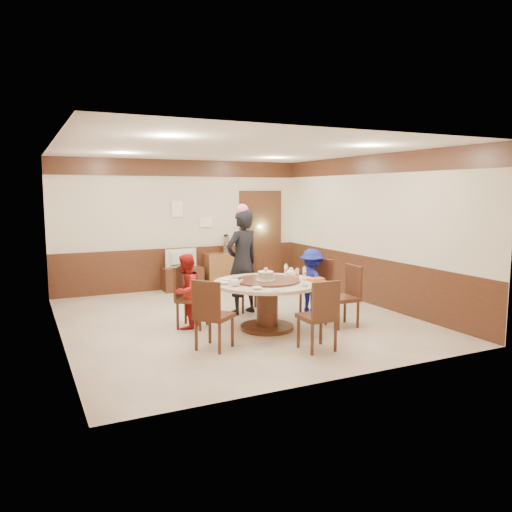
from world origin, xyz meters
name	(u,v)px	position (x,y,z in m)	size (l,w,h in m)	color
room	(236,255)	(0.01, 0.01, 1.08)	(6.00, 6.04, 2.84)	beige
banquet_table	(267,295)	(0.18, -0.78, 0.53)	(1.66, 1.66, 0.78)	#442215
chair_0	(316,298)	(1.33, -0.39, 0.30)	(0.57, 0.57, 0.97)	#442215
chair_1	(249,293)	(0.45, 0.47, 0.30)	(0.48, 0.49, 0.97)	#442215
chair_2	(191,308)	(-0.85, -0.17, 0.30)	(0.62, 0.62, 0.97)	#442215
chair_3	(214,327)	(-0.92, -1.35, 0.30)	(0.62, 0.62, 0.97)	#442215
chair_4	(318,328)	(0.33, -2.00, 0.30)	(0.44, 0.45, 0.97)	#442215
chair_5	(343,307)	(1.34, -1.16, 0.30)	(0.46, 0.45, 0.97)	#442215
person_standing	(242,262)	(0.25, 0.30, 0.91)	(0.67, 0.44, 1.83)	black
person_red	(186,291)	(-0.93, -0.18, 0.59)	(0.57, 0.44, 1.17)	#AE1C17
person_blue	(312,282)	(1.27, -0.35, 0.58)	(0.75, 0.43, 1.15)	navy
birthday_cake	(266,276)	(0.15, -0.80, 0.85)	(0.29, 0.29, 0.20)	white
teapot_left	(235,282)	(-0.42, -0.93, 0.81)	(0.17, 0.15, 0.13)	white
teapot_right	(291,273)	(0.74, -0.54, 0.81)	(0.17, 0.15, 0.13)	white
bowl_0	(227,280)	(-0.36, -0.47, 0.77)	(0.15, 0.15, 0.04)	white
bowl_1	(304,285)	(0.51, -1.35, 0.77)	(0.13, 0.13, 0.04)	white
bowl_2	(257,288)	(-0.23, -1.26, 0.77)	(0.14, 0.14, 0.04)	white
bowl_3	(306,278)	(0.81, -0.91, 0.77)	(0.14, 0.14, 0.04)	white
bowl_4	(224,283)	(-0.49, -0.71, 0.77)	(0.15, 0.15, 0.04)	white
saucer_near	(272,290)	(-0.07, -1.43, 0.76)	(0.18, 0.18, 0.01)	white
saucer_far	(278,274)	(0.63, -0.28, 0.76)	(0.18, 0.18, 0.01)	white
shrimp_platter	(316,280)	(0.83, -1.15, 0.78)	(0.30, 0.20, 0.06)	white
bottle_0	(297,274)	(0.70, -0.81, 0.83)	(0.06, 0.06, 0.16)	silver
bottle_1	(304,273)	(0.88, -0.73, 0.83)	(0.06, 0.06, 0.16)	silver
bottle_2	(286,270)	(0.76, -0.34, 0.83)	(0.06, 0.06, 0.16)	silver
tv_stand	(182,279)	(-0.08, 2.75, 0.25)	(0.85, 0.45, 0.50)	#442215
television	(182,258)	(-0.08, 2.75, 0.70)	(0.69, 0.09, 0.40)	gray
side_cabinet	(223,270)	(0.88, 2.78, 0.38)	(0.80, 0.40, 0.75)	brown
thermos	(226,245)	(0.96, 2.78, 0.94)	(0.15, 0.15, 0.38)	silver
notice_left	(177,209)	(-0.10, 2.96, 1.75)	(0.25, 0.00, 0.35)	white
notice_right	(206,222)	(0.55, 2.96, 1.45)	(0.30, 0.00, 0.22)	white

